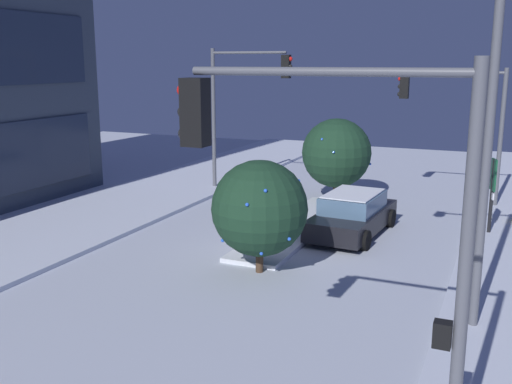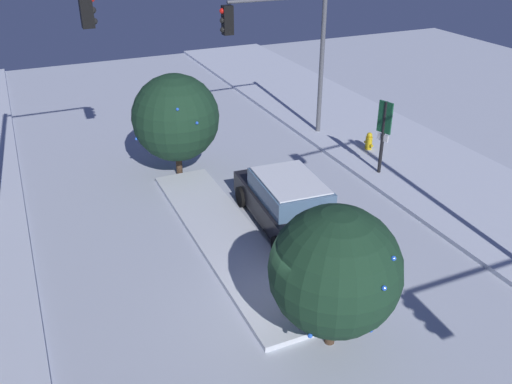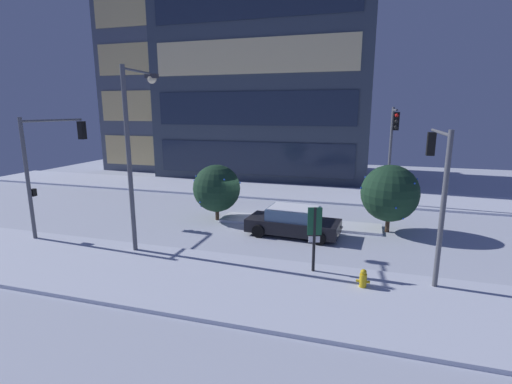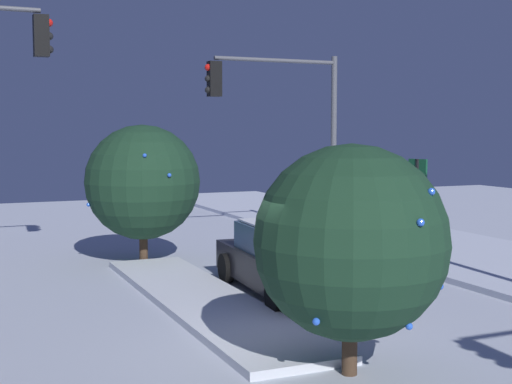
{
  "view_description": "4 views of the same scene",
  "coord_description": "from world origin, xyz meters",
  "px_view_note": "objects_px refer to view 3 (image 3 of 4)",
  "views": [
    {
      "loc": [
        -15.86,
        -6.61,
        5.96
      ],
      "look_at": [
        2.79,
        1.47,
        1.46
      ],
      "focal_mm": 41.61,
      "sensor_mm": 36.0,
      "label": 1
    },
    {
      "loc": [
        -8.53,
        4.91,
        8.42
      ],
      "look_at": [
        2.45,
        -0.01,
        2.14
      ],
      "focal_mm": 38.33,
      "sensor_mm": 36.0,
      "label": 2
    },
    {
      "loc": [
        7.36,
        -20.02,
        6.34
      ],
      "look_at": [
        0.99,
        1.33,
        1.46
      ],
      "focal_mm": 26.34,
      "sensor_mm": 36.0,
      "label": 3
    },
    {
      "loc": [
        -9.41,
        4.91,
        3.45
      ],
      "look_at": [
        2.87,
        -0.47,
        2.29
      ],
      "focal_mm": 50.13,
      "sensor_mm": 36.0,
      "label": 4
    }
  ],
  "objects_px": {
    "parking_info_sign": "(314,232)",
    "decorated_tree_left_of_median": "(390,193)",
    "traffic_light_corner_far_right": "(392,140)",
    "street_lamp_arched": "(136,134)",
    "traffic_light_corner_near_left": "(52,154)",
    "decorated_tree_median": "(217,188)",
    "car_near": "(293,222)",
    "traffic_light_corner_near_right": "(437,173)",
    "fire_hydrant": "(363,280)"
  },
  "relations": [
    {
      "from": "parking_info_sign",
      "to": "street_lamp_arched",
      "type": "bearing_deg",
      "value": 68.49
    },
    {
      "from": "traffic_light_corner_far_right",
      "to": "parking_info_sign",
      "type": "height_order",
      "value": "traffic_light_corner_far_right"
    },
    {
      "from": "decorated_tree_median",
      "to": "traffic_light_corner_near_left",
      "type": "bearing_deg",
      "value": -149.12
    },
    {
      "from": "car_near",
      "to": "street_lamp_arched",
      "type": "xyz_separation_m",
      "value": [
        -6.47,
        -3.67,
        4.57
      ]
    },
    {
      "from": "traffic_light_corner_far_right",
      "to": "decorated_tree_left_of_median",
      "type": "xyz_separation_m",
      "value": [
        -0.18,
        -4.52,
        -2.4
      ]
    },
    {
      "from": "street_lamp_arched",
      "to": "fire_hydrant",
      "type": "relative_size",
      "value": 10.09
    },
    {
      "from": "decorated_tree_median",
      "to": "traffic_light_corner_near_right",
      "type": "bearing_deg",
      "value": -21.18
    },
    {
      "from": "car_near",
      "to": "traffic_light_corner_far_right",
      "type": "relative_size",
      "value": 0.75
    },
    {
      "from": "street_lamp_arched",
      "to": "decorated_tree_left_of_median",
      "type": "distance_m",
      "value": 12.9
    },
    {
      "from": "street_lamp_arched",
      "to": "traffic_light_corner_far_right",
      "type": "bearing_deg",
      "value": -53.92
    },
    {
      "from": "traffic_light_corner_near_right",
      "to": "street_lamp_arched",
      "type": "bearing_deg",
      "value": 94.31
    },
    {
      "from": "traffic_light_corner_far_right",
      "to": "street_lamp_arched",
      "type": "height_order",
      "value": "street_lamp_arched"
    },
    {
      "from": "car_near",
      "to": "decorated_tree_median",
      "type": "relative_size",
      "value": 1.5
    },
    {
      "from": "street_lamp_arched",
      "to": "traffic_light_corner_near_right",
      "type": "bearing_deg",
      "value": -91.43
    },
    {
      "from": "traffic_light_corner_near_right",
      "to": "decorated_tree_left_of_median",
      "type": "relative_size",
      "value": 1.59
    },
    {
      "from": "traffic_light_corner_near_left",
      "to": "car_near",
      "type": "bearing_deg",
      "value": -76.71
    },
    {
      "from": "fire_hydrant",
      "to": "decorated_tree_left_of_median",
      "type": "xyz_separation_m",
      "value": [
        1.11,
        7.24,
        1.72
      ]
    },
    {
      "from": "traffic_light_corner_near_right",
      "to": "traffic_light_corner_far_right",
      "type": "bearing_deg",
      "value": 7.33
    },
    {
      "from": "street_lamp_arched",
      "to": "decorated_tree_left_of_median",
      "type": "relative_size",
      "value": 2.27
    },
    {
      "from": "traffic_light_corner_far_right",
      "to": "traffic_light_corner_near_right",
      "type": "xyz_separation_m",
      "value": [
        1.18,
        -9.2,
        -0.51
      ]
    },
    {
      "from": "traffic_light_corner_far_right",
      "to": "fire_hydrant",
      "type": "height_order",
      "value": "traffic_light_corner_far_right"
    },
    {
      "from": "traffic_light_corner_near_left",
      "to": "decorated_tree_median",
      "type": "relative_size",
      "value": 1.84
    },
    {
      "from": "car_near",
      "to": "traffic_light_corner_near_right",
      "type": "bearing_deg",
      "value": -20.19
    },
    {
      "from": "car_near",
      "to": "traffic_light_corner_near_left",
      "type": "relative_size",
      "value": 0.81
    },
    {
      "from": "traffic_light_corner_near_left",
      "to": "parking_info_sign",
      "type": "bearing_deg",
      "value": -96.51
    },
    {
      "from": "street_lamp_arched",
      "to": "decorated_tree_median",
      "type": "relative_size",
      "value": 2.5
    },
    {
      "from": "traffic_light_corner_far_right",
      "to": "parking_info_sign",
      "type": "distance_m",
      "value": 11.69
    },
    {
      "from": "parking_info_sign",
      "to": "fire_hydrant",
      "type": "bearing_deg",
      "value": -130.54
    },
    {
      "from": "traffic_light_corner_near_left",
      "to": "decorated_tree_left_of_median",
      "type": "distance_m",
      "value": 17.56
    },
    {
      "from": "traffic_light_corner_near_right",
      "to": "fire_hydrant",
      "type": "height_order",
      "value": "traffic_light_corner_near_right"
    },
    {
      "from": "car_near",
      "to": "street_lamp_arched",
      "type": "relative_size",
      "value": 0.6
    },
    {
      "from": "street_lamp_arched",
      "to": "fire_hydrant",
      "type": "bearing_deg",
      "value": -104.84
    },
    {
      "from": "decorated_tree_median",
      "to": "traffic_light_corner_far_right",
      "type": "bearing_deg",
      "value": 27.21
    },
    {
      "from": "traffic_light_corner_near_right",
      "to": "parking_info_sign",
      "type": "xyz_separation_m",
      "value": [
        -4.38,
        -1.69,
        -2.27
      ]
    },
    {
      "from": "car_near",
      "to": "street_lamp_arched",
      "type": "distance_m",
      "value": 8.73
    },
    {
      "from": "car_near",
      "to": "parking_info_sign",
      "type": "xyz_separation_m",
      "value": [
        1.67,
        -4.42,
        1.01
      ]
    },
    {
      "from": "traffic_light_corner_near_left",
      "to": "decorated_tree_median",
      "type": "bearing_deg",
      "value": -59.12
    },
    {
      "from": "traffic_light_corner_far_right",
      "to": "fire_hydrant",
      "type": "bearing_deg",
      "value": -6.29
    },
    {
      "from": "car_near",
      "to": "decorated_tree_median",
      "type": "xyz_separation_m",
      "value": [
        -4.82,
        1.49,
        1.18
      ]
    },
    {
      "from": "traffic_light_corner_far_right",
      "to": "decorated_tree_left_of_median",
      "type": "height_order",
      "value": "traffic_light_corner_far_right"
    },
    {
      "from": "decorated_tree_left_of_median",
      "to": "car_near",
      "type": "bearing_deg",
      "value": -157.38
    },
    {
      "from": "decorated_tree_median",
      "to": "decorated_tree_left_of_median",
      "type": "height_order",
      "value": "decorated_tree_left_of_median"
    },
    {
      "from": "street_lamp_arched",
      "to": "fire_hydrant",
      "type": "xyz_separation_m",
      "value": [
        10.05,
        -1.61,
        -4.89
      ]
    },
    {
      "from": "parking_info_sign",
      "to": "decorated_tree_left_of_median",
      "type": "bearing_deg",
      "value": -41.55
    },
    {
      "from": "traffic_light_corner_near_right",
      "to": "street_lamp_arched",
      "type": "height_order",
      "value": "street_lamp_arched"
    },
    {
      "from": "fire_hydrant",
      "to": "traffic_light_corner_near_left",
      "type": "bearing_deg",
      "value": 171.18
    },
    {
      "from": "traffic_light_corner_near_right",
      "to": "decorated_tree_median",
      "type": "distance_m",
      "value": 11.86
    },
    {
      "from": "decorated_tree_left_of_median",
      "to": "street_lamp_arched",
      "type": "bearing_deg",
      "value": -153.23
    },
    {
      "from": "car_near",
      "to": "decorated_tree_left_of_median",
      "type": "distance_m",
      "value": 5.27
    },
    {
      "from": "traffic_light_corner_near_left",
      "to": "street_lamp_arched",
      "type": "bearing_deg",
      "value": -98.32
    }
  ]
}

